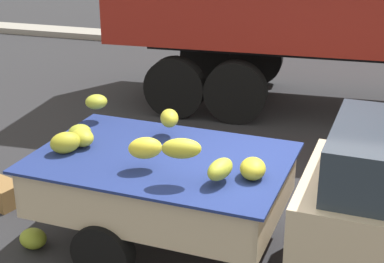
% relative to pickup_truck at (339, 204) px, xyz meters
% --- Properties ---
extents(ground, '(220.00, 220.00, 0.00)m').
position_rel_pickup_truck_xyz_m(ground, '(-0.47, 0.33, -0.88)').
color(ground, '#28282B').
extents(curb_strip, '(80.00, 0.80, 0.16)m').
position_rel_pickup_truck_xyz_m(curb_strip, '(-0.47, 9.62, -0.80)').
color(curb_strip, gray).
rests_on(curb_strip, ground).
extents(pickup_truck, '(4.79, 2.04, 1.70)m').
position_rel_pickup_truck_xyz_m(pickup_truck, '(0.00, 0.00, 0.00)').
color(pickup_truck, '#CCB793').
rests_on(pickup_truck, ground).
extents(fallen_banana_bunch_near_tailgate, '(0.39, 0.36, 0.22)m').
position_rel_pickup_truck_xyz_m(fallen_banana_bunch_near_tailgate, '(-3.21, -0.38, -0.77)').
color(fallen_banana_bunch_near_tailgate, olive).
rests_on(fallen_banana_bunch_near_tailgate, ground).
extents(produce_crate, '(0.60, 0.49, 0.30)m').
position_rel_pickup_truck_xyz_m(produce_crate, '(-4.14, 0.37, -0.73)').
color(produce_crate, olive).
rests_on(produce_crate, ground).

